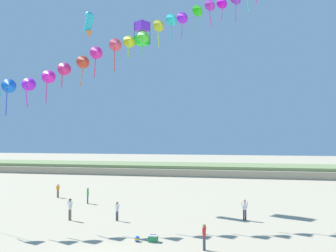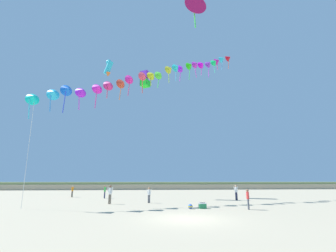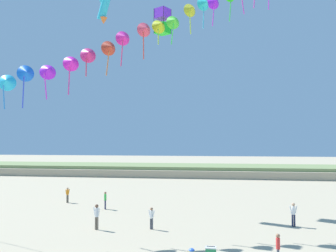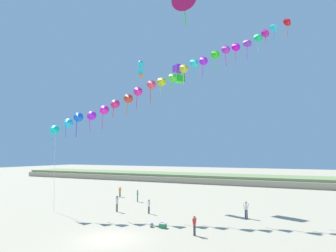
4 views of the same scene
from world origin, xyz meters
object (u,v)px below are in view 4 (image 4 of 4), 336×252
at_px(person_mid_center, 117,203).
at_px(large_kite_mid_trail, 179,74).
at_px(person_far_right, 149,205).
at_px(person_near_left, 194,224).
at_px(person_far_center, 120,191).
at_px(large_kite_high_solo, 141,69).
at_px(beach_cooler, 163,226).
at_px(person_far_left, 246,208).
at_px(person_near_right, 138,195).
at_px(beach_ball, 152,225).
at_px(large_kite_low_lead, 185,1).

xyz_separation_m(person_mid_center, large_kite_mid_trail, (2.87, 10.33, 16.71)).
bearing_deg(person_far_right, person_near_left, -38.11).
height_order(person_far_right, person_far_center, person_far_right).
xyz_separation_m(large_kite_high_solo, beach_cooler, (10.56, -13.33, -18.61)).
distance_m(person_far_left, person_far_right, 10.05).
xyz_separation_m(person_near_right, large_kite_mid_trail, (4.58, 3.37, 16.82)).
bearing_deg(person_far_left, beach_cooler, -128.45).
height_order(person_far_center, large_kite_mid_trail, large_kite_mid_trail).
height_order(person_near_left, person_far_right, person_near_left).
bearing_deg(large_kite_mid_trail, beach_ball, -74.91).
relative_size(person_far_center, large_kite_mid_trail, 0.60).
bearing_deg(person_mid_center, person_far_left, 12.07).
bearing_deg(beach_cooler, large_kite_low_lead, 78.78).
xyz_separation_m(person_mid_center, person_far_right, (3.69, 0.63, -0.13)).
height_order(person_near_right, person_mid_center, person_mid_center).
height_order(person_near_right, beach_cooler, person_near_right).
relative_size(person_far_left, large_kite_low_lead, 0.41).
bearing_deg(person_mid_center, person_near_right, 103.74).
distance_m(large_kite_mid_trail, beach_ball, 23.22).
bearing_deg(person_near_right, large_kite_low_lead, -36.72).
bearing_deg(beach_cooler, person_far_center, 135.96).
height_order(person_near_right, large_kite_high_solo, large_kite_high_solo).
bearing_deg(person_far_left, person_far_center, 161.42).
bearing_deg(large_kite_high_solo, person_far_center, 173.09).
xyz_separation_m(person_near_right, large_kite_low_lead, (10.25, -7.65, 21.00)).
height_order(person_near_left, person_far_left, person_far_left).
bearing_deg(beach_cooler, person_far_left, 51.55).
height_order(large_kite_low_lead, beach_cooler, large_kite_low_lead).
height_order(large_kite_mid_trail, beach_cooler, large_kite_mid_trail).
height_order(person_mid_center, person_far_center, person_mid_center).
bearing_deg(person_near_right, large_kite_mid_trail, 36.34).
xyz_separation_m(person_far_right, beach_ball, (3.15, -5.00, -0.68)).
xyz_separation_m(person_far_left, person_far_right, (-9.79, -2.25, -0.10)).
bearing_deg(person_far_center, person_mid_center, -56.26).
height_order(person_near_right, person_far_center, person_near_right).
xyz_separation_m(person_near_right, person_mid_center, (1.70, -6.97, 0.11)).
bearing_deg(person_far_center, person_far_right, -41.55).
relative_size(large_kite_low_lead, large_kite_mid_trail, 1.64).
bearing_deg(beach_cooler, large_kite_mid_trail, 108.90).
bearing_deg(person_near_left, person_far_right, 141.89).
xyz_separation_m(beach_cooler, beach_ball, (-1.01, -0.16, -0.03)).
bearing_deg(person_near_right, person_near_left, -43.47).
height_order(person_near_right, large_kite_low_lead, large_kite_low_lead).
relative_size(person_near_left, person_far_left, 0.91).
xyz_separation_m(large_kite_mid_trail, large_kite_high_solo, (-5.58, -1.22, 1.11)).
bearing_deg(person_far_left, large_kite_low_lead, -144.13).
xyz_separation_m(person_near_left, person_mid_center, (-11.16, 5.23, 0.13)).
height_order(person_near_left, beach_cooler, person_near_left).
xyz_separation_m(person_far_center, beach_cooler, (14.24, -13.77, -0.65)).
xyz_separation_m(person_near_left, person_far_center, (-17.55, 14.79, -0.01)).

